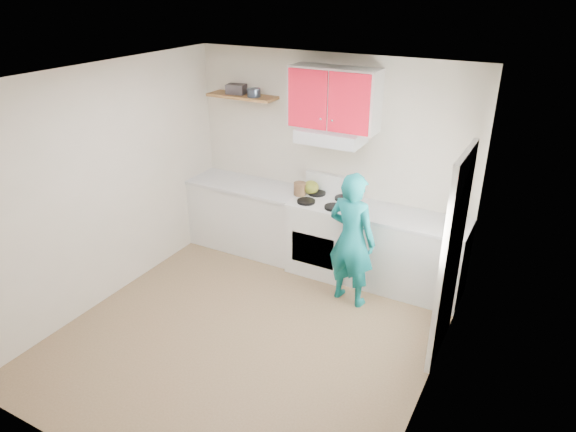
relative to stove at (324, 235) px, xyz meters
The scene contains 21 objects.
floor 1.64m from the stove, 93.63° to the right, with size 3.80×3.80×0.00m, color brown.
ceiling 2.66m from the stove, 93.63° to the right, with size 3.60×3.80×0.04m, color white.
back_wall 0.91m from the stove, 107.10° to the left, with size 3.60×0.04×2.60m, color beige.
front_wall 3.58m from the stove, 91.65° to the right, with size 3.60×0.04×2.60m, color beige.
left_wall 2.61m from the stove, 140.34° to the right, with size 0.04×3.80×2.60m, color beige.
right_wall 2.46m from the stove, 42.81° to the right, with size 0.04×3.80×2.60m, color beige.
door 1.97m from the stove, 27.58° to the right, with size 0.05×0.85×2.05m, color white.
door_glass 2.11m from the stove, 27.97° to the right, with size 0.01×0.55×0.95m, color white.
counter_left 1.14m from the stove, behind, with size 1.52×0.60×0.90m, color silver.
counter_right 1.04m from the stove, ahead, with size 1.32×0.60×0.90m, color silver.
stove is the anchor object (origin of this frame).
range_hood 1.24m from the stove, 90.00° to the left, with size 0.76×0.44×0.15m, color silver.
upper_cabinets 1.67m from the stove, 90.00° to the left, with size 1.02×0.33×0.70m, color red.
shelf 2.01m from the stove, behind, with size 0.90×0.30×0.04m, color brown.
books 2.13m from the stove, behind, with size 0.23×0.17×0.12m, color #3A3335.
tin 1.95m from the stove, behind, with size 0.17×0.17×0.10m, color #333D4C.
kettle 0.61m from the stove, 153.64° to the left, with size 0.20×0.20×0.17m, color olive.
crock 0.64m from the stove, behind, with size 0.15×0.15×0.18m, color brown.
cutting_board 1.08m from the stove, ahead, with size 0.29×0.21×0.02m, color olive.
silicone_mat 1.48m from the stove, ahead, with size 0.27×0.22×0.01m, color red.
person 0.83m from the stove, 42.63° to the right, with size 0.56×0.37×1.55m, color #0B6265.
Camera 1 is at (2.43, -3.64, 3.36)m, focal length 32.13 mm.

